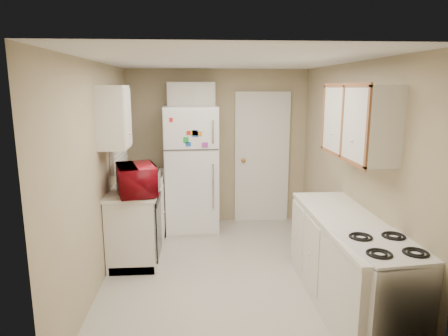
{
  "coord_description": "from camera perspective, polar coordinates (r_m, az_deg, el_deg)",
  "views": [
    {
      "loc": [
        -0.34,
        -4.31,
        2.14
      ],
      "look_at": [
        0.0,
        0.5,
        1.15
      ],
      "focal_mm": 32.0,
      "sensor_mm": 36.0,
      "label": 1
    }
  ],
  "objects": [
    {
      "name": "floor",
      "position": [
        4.82,
        0.43,
        -14.75
      ],
      "size": [
        3.8,
        3.8,
        0.0
      ],
      "primitive_type": "plane",
      "color": "silver",
      "rests_on": "ground"
    },
    {
      "name": "ceiling",
      "position": [
        4.33,
        0.48,
        15.06
      ],
      "size": [
        3.8,
        3.8,
        0.0
      ],
      "primitive_type": "plane",
      "color": "white",
      "rests_on": "floor"
    },
    {
      "name": "wall_left",
      "position": [
        4.53,
        -17.48,
        -0.9
      ],
      "size": [
        3.8,
        3.8,
        0.0
      ],
      "primitive_type": "plane",
      "color": "tan",
      "rests_on": "floor"
    },
    {
      "name": "wall_right",
      "position": [
        4.74,
        17.59,
        -0.38
      ],
      "size": [
        3.8,
        3.8,
        0.0
      ],
      "primitive_type": "plane",
      "color": "tan",
      "rests_on": "floor"
    },
    {
      "name": "wall_back",
      "position": [
        6.29,
        -0.9,
        3.0
      ],
      "size": [
        2.8,
        2.8,
        0.0
      ],
      "primitive_type": "plane",
      "color": "tan",
      "rests_on": "floor"
    },
    {
      "name": "wall_front",
      "position": [
        2.6,
        3.79,
        -9.52
      ],
      "size": [
        2.8,
        2.8,
        0.0
      ],
      "primitive_type": "plane",
      "color": "tan",
      "rests_on": "floor"
    },
    {
      "name": "left_counter",
      "position": [
        5.52,
        -11.83,
        -6.46
      ],
      "size": [
        0.6,
        1.8,
        0.9
      ],
      "primitive_type": "cube",
      "color": "silver",
      "rests_on": "floor"
    },
    {
      "name": "dishwasher",
      "position": [
        4.91,
        -9.39,
        -8.17
      ],
      "size": [
        0.03,
        0.58,
        0.72
      ],
      "primitive_type": "cube",
      "color": "black",
      "rests_on": "floor"
    },
    {
      "name": "sink",
      "position": [
        5.56,
        -11.8,
        -1.96
      ],
      "size": [
        0.54,
        0.74,
        0.16
      ],
      "primitive_type": "cube",
      "color": "gray",
      "rests_on": "left_counter"
    },
    {
      "name": "microwave",
      "position": [
        4.76,
        -12.34,
        -1.9
      ],
      "size": [
        0.69,
        0.5,
        0.41
      ],
      "primitive_type": "imported",
      "rotation": [
        0.0,
        0.0,
        1.84
      ],
      "color": "maroon",
      "rests_on": "left_counter"
    },
    {
      "name": "soap_bottle",
      "position": [
        5.9,
        -11.85,
        0.22
      ],
      "size": [
        0.11,
        0.11,
        0.19
      ],
      "primitive_type": "imported",
      "rotation": [
        0.0,
        0.0,
        0.3
      ],
      "color": "white",
      "rests_on": "left_counter"
    },
    {
      "name": "window_blinds",
      "position": [
        5.48,
        -14.83,
        5.57
      ],
      "size": [
        0.1,
        0.98,
        1.08
      ],
      "primitive_type": "cube",
      "color": "silver",
      "rests_on": "wall_left"
    },
    {
      "name": "upper_cabinet_left",
      "position": [
        4.63,
        -15.49,
        6.99
      ],
      "size": [
        0.3,
        0.45,
        0.7
      ],
      "primitive_type": "cube",
      "color": "silver",
      "rests_on": "wall_left"
    },
    {
      "name": "refrigerator",
      "position": [
        5.94,
        -4.68,
        -0.18
      ],
      "size": [
        0.79,
        0.77,
        1.86
      ],
      "primitive_type": "cube",
      "rotation": [
        0.0,
        0.0,
        0.03
      ],
      "color": "white",
      "rests_on": "floor"
    },
    {
      "name": "cabinet_over_fridge",
      "position": [
        6.06,
        -4.69,
        10.24
      ],
      "size": [
        0.7,
        0.3,
        0.4
      ],
      "primitive_type": "cube",
      "color": "silver",
      "rests_on": "wall_back"
    },
    {
      "name": "interior_door",
      "position": [
        6.35,
        5.44,
        1.39
      ],
      "size": [
        0.86,
        0.06,
        2.08
      ],
      "primitive_type": "cube",
      "color": "white",
      "rests_on": "floor"
    },
    {
      "name": "right_counter",
      "position": [
        4.15,
        17.1,
        -12.96
      ],
      "size": [
        0.6,
        2.0,
        0.9
      ],
      "primitive_type": "cube",
      "color": "silver",
      "rests_on": "floor"
    },
    {
      "name": "stove",
      "position": [
        3.63,
        21.64,
        -17.11
      ],
      "size": [
        0.66,
        0.79,
        0.89
      ],
      "primitive_type": "cube",
      "rotation": [
        0.0,
        0.0,
        0.1
      ],
      "color": "white",
      "rests_on": "floor"
    },
    {
      "name": "upper_cabinet_right",
      "position": [
        4.14,
        18.68,
        6.31
      ],
      "size": [
        0.3,
        1.2,
        0.7
      ],
      "primitive_type": "cube",
      "color": "silver",
      "rests_on": "wall_right"
    }
  ]
}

